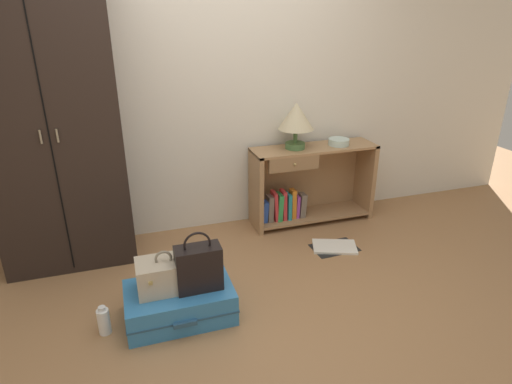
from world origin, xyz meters
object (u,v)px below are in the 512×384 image
Objects in this scene: wardrobe at (53,128)px; open_book_on_floor at (335,247)px; suitcase_large at (180,302)px; table_lamp at (296,118)px; bottle at (104,321)px; bookshelf at (306,185)px; bowl at (339,142)px; handbag at (199,267)px; train_case at (165,275)px.

wardrobe is 5.14× the size of open_book_on_floor.
suitcase_large reaches higher than open_book_on_floor.
table_lamp is at bearing 40.71° from suitcase_large.
table_lamp reaches higher than open_book_on_floor.
wardrobe reaches higher than bottle.
bookshelf is 1.67× the size of suitcase_large.
bowl is 0.27× the size of suitcase_large.
wardrobe is at bearing 166.33° from open_book_on_floor.
table_lamp is 1.80m from suitcase_large.
table_lamp is at bearing 32.17° from bottle.
bottle is at bearing -77.57° from wardrobe.
wardrobe reaches higher than bowl.
wardrobe is 5.40× the size of handbag.
table_lamp is at bearing 1.96° from wardrobe.
suitcase_large is (-1.19, -1.03, -0.87)m from table_lamp.
wardrobe is at bearing -179.06° from bowl.
table_lamp is at bearing 104.88° from open_book_on_floor.
bottle is at bearing -164.90° from open_book_on_floor.
train_case is (0.60, -0.94, -0.74)m from wardrobe.
table_lamp is at bearing 44.84° from handbag.
bowl is 0.47× the size of handbag.
bookshelf is at bearing 38.12° from suitcase_large.
bottle is at bearing 177.85° from handbag.
table_lamp is 2.14m from bottle.
bowl reaches higher than bookshelf.
table_lamp is at bearing 38.45° from train_case.
wardrobe is 2.29m from bowl.
train_case is 1.51m from open_book_on_floor.
bookshelf reaches higher than open_book_on_floor.
train_case reaches higher than suitcase_large.
suitcase_large is 1.72× the size of handbag.
bookshelf is 2.73× the size of open_book_on_floor.
bowl is 1.84m from handbag.
bowl is 1.98m from train_case.
train_case reaches higher than bottle.
bookshelf is 6.09× the size of bowl.
wardrobe is at bearing 128.74° from handbag.
train_case is 1.80× the size of bottle.
wardrobe is 2.11m from bookshelf.
bookshelf is at bearing 36.06° from train_case.
bookshelf is 1.72m from train_case.
wardrobe is 1.34m from train_case.
train_case is (-1.27, -1.01, -0.66)m from table_lamp.
suitcase_large is 0.46m from bottle.
bottle is (-0.58, 0.02, -0.27)m from handbag.
open_book_on_floor is at bearing -87.66° from bookshelf.
suitcase_large is 1.97× the size of train_case.
train_case is at bearing 164.51° from handbag.
wardrobe is 1.45m from handbag.
suitcase_large is 0.22m from train_case.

